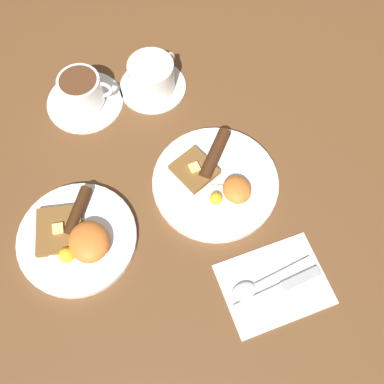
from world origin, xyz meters
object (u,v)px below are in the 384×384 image
(teacup_far, at_px, (83,93))
(knife, at_px, (283,287))
(breakfast_plate_far, at_px, (77,238))
(spoon, at_px, (252,287))
(teacup_near, at_px, (152,77))
(breakfast_plate_near, at_px, (215,181))

(teacup_far, xyz_separation_m, knife, (-0.53, -0.22, -0.02))
(breakfast_plate_far, xyz_separation_m, spoon, (-0.20, -0.27, -0.01))
(breakfast_plate_far, distance_m, teacup_near, 0.39)
(teacup_near, bearing_deg, breakfast_plate_far, 139.17)
(breakfast_plate_far, height_order, knife, breakfast_plate_far)
(breakfast_plate_far, bearing_deg, breakfast_plate_near, -86.75)
(teacup_near, bearing_deg, breakfast_plate_near, -172.44)
(knife, bearing_deg, breakfast_plate_far, -37.85)
(breakfast_plate_near, height_order, teacup_far, teacup_far)
(teacup_far, distance_m, knife, 0.58)
(teacup_far, bearing_deg, spoon, -161.63)
(breakfast_plate_near, height_order, breakfast_plate_far, breakfast_plate_far)
(breakfast_plate_near, height_order, spoon, breakfast_plate_near)
(knife, bearing_deg, spoon, -24.01)
(spoon, bearing_deg, breakfast_plate_near, -100.16)
(knife, bearing_deg, teacup_near, -85.36)
(breakfast_plate_far, xyz_separation_m, teacup_near, (0.29, -0.25, 0.02))
(spoon, bearing_deg, knife, 153.81)
(teacup_near, bearing_deg, teacup_far, 84.38)
(teacup_far, height_order, knife, teacup_far)
(breakfast_plate_near, relative_size, teacup_near, 1.70)
(teacup_far, bearing_deg, teacup_near, -95.62)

